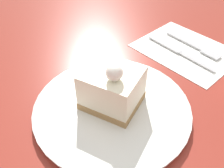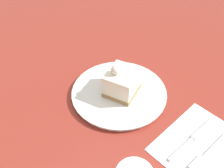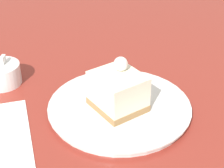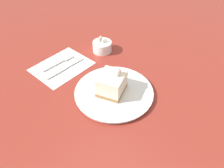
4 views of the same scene
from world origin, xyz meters
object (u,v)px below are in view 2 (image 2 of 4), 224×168
cake_slice (122,82)px  knife (197,134)px  plate (119,93)px  fork (207,154)px

cake_slice → knife: bearing=169.2°
plate → fork: bearing=179.8°
fork → knife: bearing=-30.8°
cake_slice → fork: bearing=161.4°
plate → cake_slice: size_ratio=2.42×
plate → fork: plate is taller
plate → cake_slice: cake_slice is taller
cake_slice → fork: 0.29m
plate → knife: plate is taller
knife → plate: bearing=12.1°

